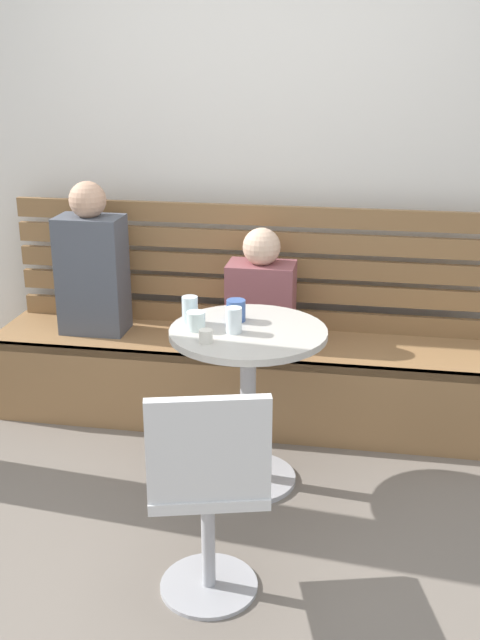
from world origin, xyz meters
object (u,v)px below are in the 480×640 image
Objects in this scene: cup_espresso_small at (206,336)px; cup_glass_short at (196,321)px; cafe_table at (248,377)px; cup_water_clear at (234,320)px; cup_mug_blue at (236,310)px; white_chair at (208,487)px; person_child_left at (261,293)px; booth_bench at (248,380)px; cup_glass_tall at (190,310)px; person_adult at (92,265)px.

cup_glass_short is at bearing 117.61° from cup_espresso_small.
cup_water_clear is (-0.05, -0.05, 0.28)m from cafe_table.
cup_water_clear reaches higher than cafe_table.
cafe_table is 7.79× the size of cup_mug_blue.
cup_mug_blue is at bearing 94.22° from white_chair.
cup_espresso_small is at bearing 102.64° from white_chair.
cup_water_clear is (-0.02, -0.69, 0.09)m from person_child_left.
cup_glass_tall is at bearing -105.53° from booth_bench.
cup_glass_short reaches higher than cup_espresso_small.
cup_glass_short is at bearing 178.62° from cup_water_clear.
cup_mug_blue is (0.86, -0.54, -0.01)m from person_adult.
cafe_table is (0.10, -0.62, 0.30)m from booth_bench.
cup_glass_tall is at bearing -41.93° from person_adult.
cup_mug_blue is at bearing 96.75° from cup_water_clear.
white_chair reaches higher than cup_glass_short.
cup_mug_blue is (0.19, 0.06, -0.01)m from cup_glass_tall.
cup_mug_blue is (-0.03, -0.54, 0.09)m from person_child_left.
white_chair is at bearing -86.27° from cup_water_clear.
cup_glass_short is (0.04, -0.08, -0.02)m from cup_glass_tall.
cup_water_clear is 1.38× the size of cup_glass_short.
white_chair is 1.75m from person_adult.
person_adult is at bearing 148.03° from cup_mug_blue.
person_child_left is 6.27× the size of cup_mug_blue.
cup_water_clear reaches higher than cup_mug_blue.
white_chair is 0.95m from cup_glass_tall.
booth_bench is 0.97m from cup_espresso_small.
cup_mug_blue is at bearing -86.78° from booth_bench.
person_adult is 0.90m from person_child_left.
cup_glass_tall is (-0.26, 0.85, 0.34)m from white_chair.
cafe_table is at bearing -54.53° from cup_mug_blue.
white_chair reaches higher than cafe_table.
cup_glass_tall reaches higher than cafe_table.
cafe_table is at bearing 40.45° from cup_water_clear.
person_child_left reaches higher than cup_mug_blue.
white_chair is at bearing -74.45° from cup_glass_short.
cafe_table is at bearing -7.84° from cup_glass_tall.
cup_espresso_small is (0.12, -0.22, -0.03)m from cup_glass_tall.
white_chair reaches higher than cup_espresso_small.
white_chair is at bearing -85.78° from cup_mug_blue.
cup_glass_short reaches higher than booth_bench.
person_adult reaches higher than cup_glass_short.
booth_bench is at bearing 93.99° from cup_water_clear.
cup_espresso_small is 0.59× the size of cup_mug_blue.
person_adult is at bearing 133.87° from cup_espresso_small.
person_adult is (-0.93, 1.45, 0.34)m from white_chair.
cup_glass_short is at bearing -60.18° from cup_glass_tall.
booth_bench is 4.54× the size of person_child_left.
cup_mug_blue is (0.15, 0.14, 0.01)m from cup_glass_short.
person_child_left is 10.63× the size of cup_espresso_small.
person_adult reaches higher than cup_water_clear.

